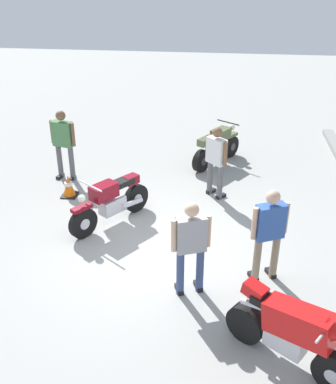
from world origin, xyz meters
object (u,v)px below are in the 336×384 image
Objects in this scene: motorcycle_maroon_cruiser at (111,201)px; motorcycle_red_sportbike at (291,331)px; person_in_white_shirt at (216,158)px; person_in_blue_shirt at (269,230)px; person_in_green_shirt at (63,140)px; traffic_cone at (69,186)px; person_in_gray_shirt at (191,243)px; motorcycle_olive_vintage at (216,147)px.

motorcycle_red_sportbike is at bearing 80.33° from motorcycle_maroon_cruiser.
motorcycle_red_sportbike is 5.03m from person_in_white_shirt.
motorcycle_red_sportbike is 0.97× the size of person_in_blue_shirt.
motorcycle_red_sportbike is 7.33m from person_in_green_shirt.
motorcycle_maroon_cruiser is at bearing 169.76° from person_in_white_shirt.
traffic_cone is (-2.61, -4.37, -0.76)m from person_in_blue_shirt.
motorcycle_red_sportbike is at bearing 161.12° from person_in_blue_shirt.
person_in_blue_shirt is (-0.50, 1.27, 0.03)m from person_in_gray_shirt.
person_in_white_shirt is (-4.88, -1.16, 0.39)m from motorcycle_red_sportbike.
motorcycle_red_sportbike is at bearing 56.21° from person_in_green_shirt.
person_in_white_shirt is 3.54m from person_in_gray_shirt.
motorcycle_maroon_cruiser reaches higher than traffic_cone.
person_in_white_shirt is at bearing -145.35° from motorcycle_olive_vintage.
motorcycle_olive_vintage reaches higher than traffic_cone.
person_in_blue_shirt is at bearing -89.37° from person_in_gray_shirt.
motorcycle_maroon_cruiser is 1.03× the size of motorcycle_olive_vintage.
person_in_blue_shirt is at bearing -117.85° from person_in_white_shirt.
person_in_green_shirt is at bearing -104.75° from motorcycle_maroon_cruiser.
person_in_gray_shirt is (4.06, 3.46, -0.04)m from person_in_green_shirt.
person_in_green_shirt is at bearing 167.79° from motorcycle_red_sportbike.
person_in_green_shirt reaches higher than person_in_blue_shirt.
person_in_green_shirt is (-0.53, -3.77, 0.05)m from person_in_white_shirt.
motorcycle_maroon_cruiser is 1.00× the size of person_in_blue_shirt.
motorcycle_red_sportbike reaches higher than traffic_cone.
person_in_green_shirt reaches higher than motorcycle_olive_vintage.
person_in_gray_shirt is 3.25× the size of traffic_cone.
person_in_white_shirt is 3.51m from traffic_cone.
person_in_white_shirt is at bearing -7.47° from person_in_blue_shirt.
person_in_green_shirt reaches higher than motorcycle_red_sportbike.
motorcycle_olive_vintage is at bearing 123.86° from person_in_green_shirt.
person_in_gray_shirt reaches higher than traffic_cone.
motorcycle_olive_vintage is at bearing -24.08° from person_in_gray_shirt.
motorcycle_maroon_cruiser is 3.32× the size of traffic_cone.
motorcycle_red_sportbike is 0.99× the size of person_in_gray_shirt.
person_in_gray_shirt is (2.03, 1.82, 0.47)m from motorcycle_maroon_cruiser.
person_in_blue_shirt is 5.15m from traffic_cone.
motorcycle_olive_vintage is 4.10m from traffic_cone.
traffic_cone is at bearing 141.42° from person_in_white_shirt.
traffic_cone is (-3.12, -3.10, -0.73)m from person_in_gray_shirt.
person_in_green_shirt reaches higher than traffic_cone.
person_in_gray_shirt is at bearing 44.84° from traffic_cone.
motorcycle_maroon_cruiser is 2.76m from person_in_gray_shirt.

